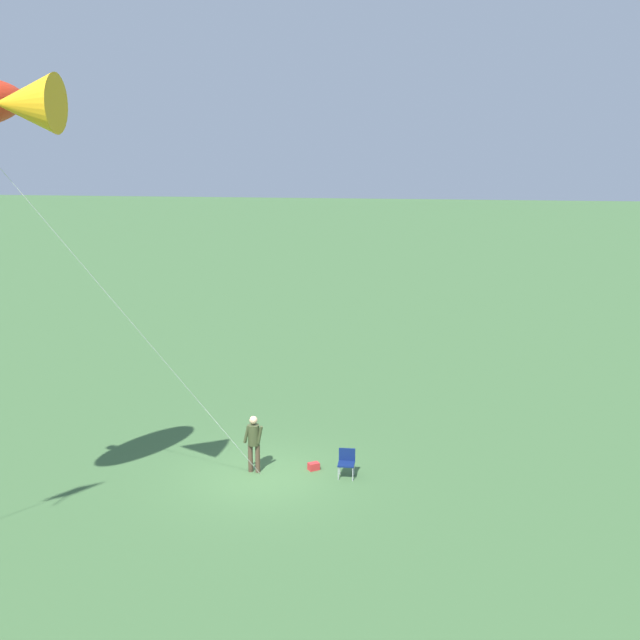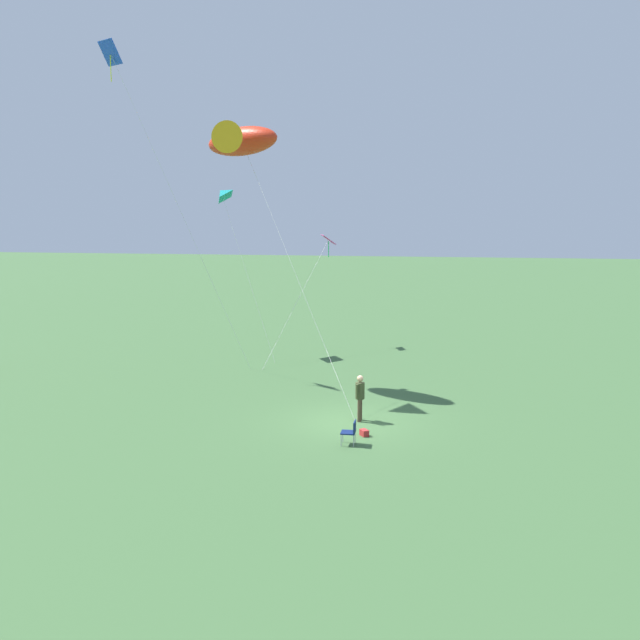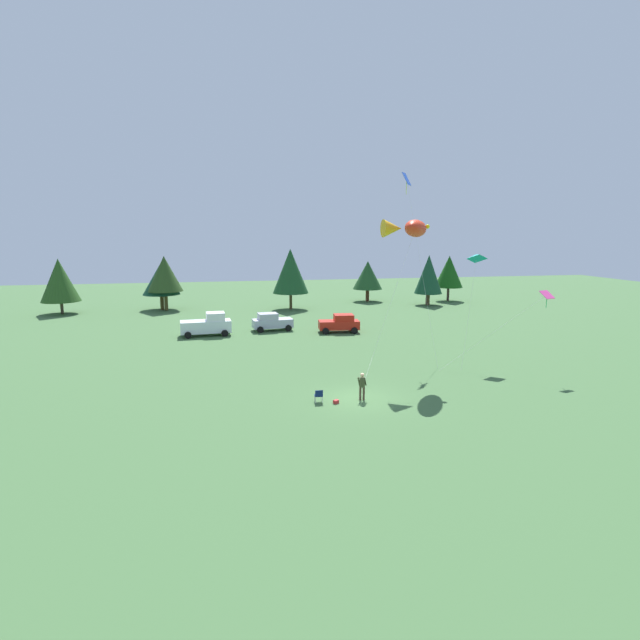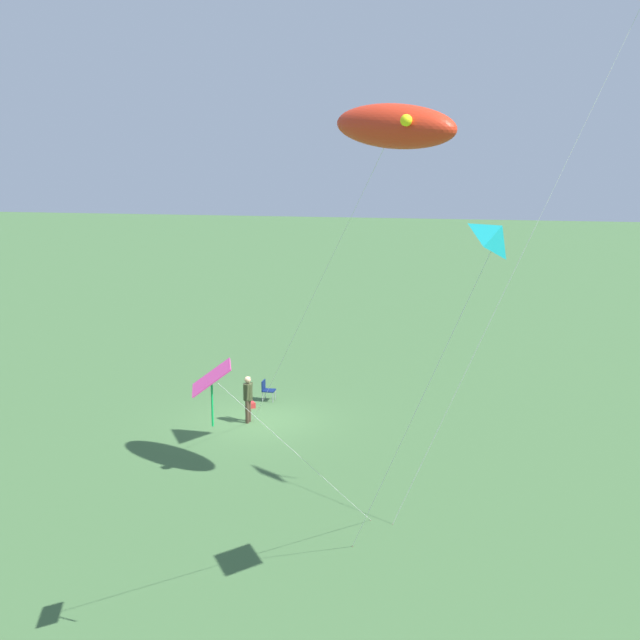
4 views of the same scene
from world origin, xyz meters
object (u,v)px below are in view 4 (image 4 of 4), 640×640
(kite_diamond_rainbow, at_px, (218,384))
(person_kite_flyer, at_px, (248,395))
(kite_large_fish, at_px, (396,126))
(backpack_on_grass, at_px, (252,405))
(kite_delta_teal, at_px, (502,237))
(folding_chair, at_px, (267,389))

(kite_diamond_rainbow, bearing_deg, person_kite_flyer, -167.64)
(kite_large_fish, height_order, kite_diamond_rainbow, kite_large_fish)
(person_kite_flyer, height_order, kite_diamond_rainbow, kite_diamond_rainbow)
(backpack_on_grass, relative_size, kite_delta_teal, 0.04)
(folding_chair, relative_size, backpack_on_grass, 2.56)
(person_kite_flyer, height_order, kite_large_fish, kite_large_fish)
(kite_large_fish, relative_size, kite_delta_teal, 1.29)
(backpack_on_grass, relative_size, kite_diamond_rainbow, 0.04)
(person_kite_flyer, relative_size, kite_diamond_rainbow, 0.23)
(backpack_on_grass, height_order, kite_delta_teal, kite_delta_teal)
(folding_chair, distance_m, kite_delta_teal, 18.63)
(person_kite_flyer, height_order, kite_delta_teal, kite_delta_teal)
(folding_chair, distance_m, backpack_on_grass, 1.14)
(kite_large_fish, relative_size, kite_diamond_rainbow, 1.50)
(person_kite_flyer, bearing_deg, kite_diamond_rainbow, -72.91)
(kite_large_fish, xyz_separation_m, kite_delta_teal, (6.80, 2.80, -2.26))
(kite_diamond_rainbow, bearing_deg, kite_large_fish, 165.08)
(folding_chair, relative_size, kite_diamond_rainbow, 0.11)
(person_kite_flyer, relative_size, backpack_on_grass, 5.44)
(kite_large_fish, bearing_deg, backpack_on_grass, -138.51)
(person_kite_flyer, bearing_deg, folding_chair, 93.67)
(person_kite_flyer, bearing_deg, kite_large_fish, -36.88)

